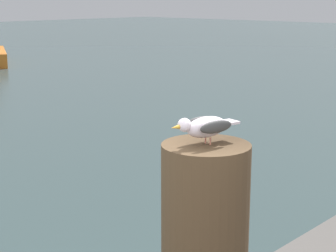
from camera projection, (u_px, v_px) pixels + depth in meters
name	position (u px, v px, depth m)	size (l,w,h in m)	color
mooring_post	(205.00, 252.00, 2.77)	(0.43, 0.43, 1.11)	#4C3823
seagull	(205.00, 126.00, 2.62)	(0.39, 0.18, 0.14)	#C67660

